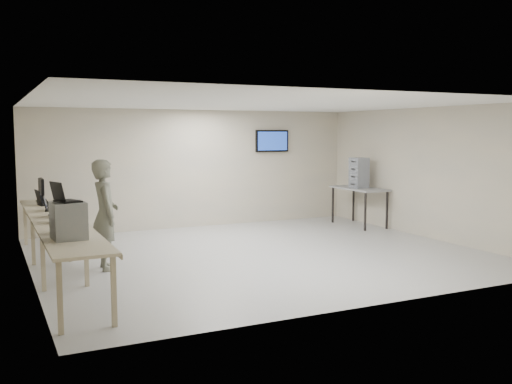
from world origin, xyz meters
name	(u,v)px	position (x,y,z in m)	size (l,w,h in m)	color
room	(261,179)	(0.03, 0.06, 1.41)	(8.01, 7.01, 2.81)	#B9B9B9
workbench	(58,224)	(-3.59, 0.00, 0.83)	(0.76, 6.00, 0.90)	beige
equipment_box	(68,220)	(-3.65, -1.83, 1.14)	(0.40, 0.46, 0.48)	gray
laptop_on_box	(63,197)	(-3.70, -1.83, 1.45)	(0.38, 0.40, 0.26)	black
laptop_0	(63,227)	(-3.66, -1.30, 0.97)	(0.38, 0.42, 0.28)	black
laptop_1	(57,218)	(-3.64, -0.37, 0.97)	(0.35, 0.39, 0.27)	black
laptop_2	(54,212)	(-3.61, 0.31, 0.97)	(0.30, 0.37, 0.28)	black
laptop_3	(49,207)	(-3.60, 1.10, 0.97)	(0.31, 0.36, 0.25)	black
laptop_4	(43,201)	(-3.62, 1.94, 0.97)	(0.35, 0.41, 0.29)	black
monitor_near	(42,188)	(-3.60, 2.42, 1.19)	(0.21, 0.48, 0.47)	black
monitor_far	(41,187)	(-3.60, 2.66, 1.17)	(0.20, 0.45, 0.45)	black
soldier	(105,215)	(-2.83, 0.06, 0.91)	(0.67, 0.44, 1.83)	#5D6254
side_table	(359,191)	(3.60, 1.91, 0.86)	(0.72, 1.55, 0.93)	gray
storage_bins	(359,173)	(3.58, 1.91, 1.29)	(0.34, 0.38, 0.73)	gray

